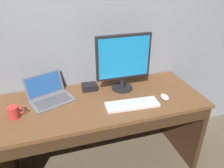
# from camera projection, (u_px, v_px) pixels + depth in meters

# --- Properties ---
(ground_plane) EXTENTS (14.00, 14.00, 0.00)m
(ground_plane) POSITION_uv_depth(u_px,v_px,m) (103.00, 165.00, 2.18)
(ground_plane) COLOR brown
(back_wall) EXTENTS (4.92, 0.04, 2.91)m
(back_wall) POSITION_uv_depth(u_px,v_px,m) (88.00, 11.00, 1.82)
(back_wall) COLOR gray
(back_wall) RESTS_ON ground
(desk) EXTENTS (1.74, 0.69, 0.79)m
(desk) POSITION_uv_depth(u_px,v_px,m) (102.00, 122.00, 1.91)
(desk) COLOR brown
(desk) RESTS_ON ground
(laptop_space_gray) EXTENTS (0.42, 0.39, 0.19)m
(laptop_space_gray) POSITION_uv_depth(u_px,v_px,m) (50.00, 96.00, 1.81)
(laptop_space_gray) COLOR slate
(laptop_space_gray) RESTS_ON desk
(external_monitor) EXTENTS (0.49, 0.19, 0.51)m
(external_monitor) POSITION_uv_depth(u_px,v_px,m) (123.00, 61.00, 1.84)
(external_monitor) COLOR black
(external_monitor) RESTS_ON desk
(wired_keyboard) EXTENTS (0.44, 0.17, 0.02)m
(wired_keyboard) POSITION_uv_depth(u_px,v_px,m) (132.00, 104.00, 1.73)
(wired_keyboard) COLOR white
(wired_keyboard) RESTS_ON desk
(computer_mouse) EXTENTS (0.07, 0.10, 0.04)m
(computer_mouse) POSITION_uv_depth(u_px,v_px,m) (165.00, 97.00, 1.82)
(computer_mouse) COLOR white
(computer_mouse) RESTS_ON desk
(external_drive_box) EXTENTS (0.14, 0.11, 0.06)m
(external_drive_box) POSITION_uv_depth(u_px,v_px,m) (89.00, 87.00, 1.96)
(external_drive_box) COLOR black
(external_drive_box) RESTS_ON desk
(coffee_mug) EXTENTS (0.12, 0.08, 0.09)m
(coffee_mug) POSITION_uv_depth(u_px,v_px,m) (14.00, 112.00, 1.58)
(coffee_mug) COLOR red
(coffee_mug) RESTS_ON desk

